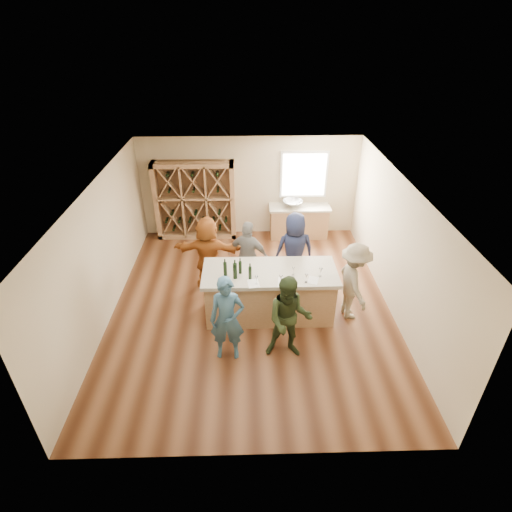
{
  "coord_description": "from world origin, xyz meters",
  "views": [
    {
      "loc": [
        -0.09,
        -6.97,
        5.51
      ],
      "look_at": [
        0.1,
        0.2,
        1.15
      ],
      "focal_mm": 28.0,
      "sensor_mm": 36.0,
      "label": 1
    }
  ],
  "objects_px": {
    "tasting_counter_base": "(269,294)",
    "person_far_left": "(208,253)",
    "wine_rack": "(195,201)",
    "person_near_right": "(289,319)",
    "person_far_mid": "(248,256)",
    "person_server": "(353,282)",
    "wine_bottle_c": "(240,268)",
    "person_near_left": "(227,319)",
    "sink": "(293,204)",
    "wine_bottle_b": "(235,271)",
    "wine_bottle_a": "(225,269)",
    "person_far_right": "(294,251)",
    "wine_bottle_d": "(250,273)"
  },
  "relations": [
    {
      "from": "wine_bottle_c",
      "to": "person_far_mid",
      "type": "relative_size",
      "value": 0.16
    },
    {
      "from": "sink",
      "to": "tasting_counter_base",
      "type": "relative_size",
      "value": 0.21
    },
    {
      "from": "person_far_mid",
      "to": "person_far_left",
      "type": "height_order",
      "value": "person_far_left"
    },
    {
      "from": "sink",
      "to": "person_near_left",
      "type": "relative_size",
      "value": 0.32
    },
    {
      "from": "wine_bottle_d",
      "to": "person_far_left",
      "type": "bearing_deg",
      "value": 124.8
    },
    {
      "from": "wine_bottle_a",
      "to": "wine_bottle_b",
      "type": "bearing_deg",
      "value": -27.5
    },
    {
      "from": "person_near_left",
      "to": "person_far_mid",
      "type": "xyz_separation_m",
      "value": [
        0.4,
        2.2,
        -0.02
      ]
    },
    {
      "from": "wine_bottle_d",
      "to": "person_near_left",
      "type": "xyz_separation_m",
      "value": [
        -0.42,
        -0.94,
        -0.35
      ]
    },
    {
      "from": "person_server",
      "to": "wine_rack",
      "type": "bearing_deg",
      "value": 36.68
    },
    {
      "from": "wine_rack",
      "to": "wine_bottle_a",
      "type": "height_order",
      "value": "wine_rack"
    },
    {
      "from": "person_far_mid",
      "to": "person_server",
      "type": "bearing_deg",
      "value": 175.6
    },
    {
      "from": "person_far_mid",
      "to": "person_far_left",
      "type": "xyz_separation_m",
      "value": [
        -0.91,
        0.09,
        0.04
      ]
    },
    {
      "from": "person_far_right",
      "to": "person_server",
      "type": "bearing_deg",
      "value": 126.52
    },
    {
      "from": "wine_bottle_a",
      "to": "person_far_right",
      "type": "xyz_separation_m",
      "value": [
        1.51,
        1.21,
        -0.32
      ]
    },
    {
      "from": "tasting_counter_base",
      "to": "person_far_left",
      "type": "xyz_separation_m",
      "value": [
        -1.33,
        1.08,
        0.38
      ]
    },
    {
      "from": "person_server",
      "to": "person_far_left",
      "type": "relative_size",
      "value": 0.97
    },
    {
      "from": "wine_bottle_a",
      "to": "wine_bottle_c",
      "type": "relative_size",
      "value": 1.12
    },
    {
      "from": "tasting_counter_base",
      "to": "person_server",
      "type": "bearing_deg",
      "value": -3.32
    },
    {
      "from": "sink",
      "to": "wine_bottle_a",
      "type": "xyz_separation_m",
      "value": [
        -1.72,
        -3.61,
        0.22
      ]
    },
    {
      "from": "person_far_mid",
      "to": "person_far_right",
      "type": "distance_m",
      "value": 1.05
    },
    {
      "from": "person_near_right",
      "to": "tasting_counter_base",
      "type": "bearing_deg",
      "value": 107.12
    },
    {
      "from": "sink",
      "to": "person_far_mid",
      "type": "bearing_deg",
      "value": -116.86
    },
    {
      "from": "wine_rack",
      "to": "wine_bottle_a",
      "type": "relative_size",
      "value": 7.41
    },
    {
      "from": "wine_rack",
      "to": "person_far_mid",
      "type": "relative_size",
      "value": 1.31
    },
    {
      "from": "wine_bottle_d",
      "to": "person_far_mid",
      "type": "height_order",
      "value": "person_far_mid"
    },
    {
      "from": "wine_bottle_a",
      "to": "wine_bottle_c",
      "type": "bearing_deg",
      "value": 13.9
    },
    {
      "from": "wine_bottle_c",
      "to": "person_near_left",
      "type": "distance_m",
      "value": 1.22
    },
    {
      "from": "wine_bottle_c",
      "to": "person_far_left",
      "type": "height_order",
      "value": "person_far_left"
    },
    {
      "from": "person_far_left",
      "to": "person_near_right",
      "type": "bearing_deg",
      "value": 129.69
    },
    {
      "from": "wine_rack",
      "to": "person_near_left",
      "type": "height_order",
      "value": "wine_rack"
    },
    {
      "from": "person_near_left",
      "to": "person_server",
      "type": "relative_size",
      "value": 1.0
    },
    {
      "from": "wine_bottle_d",
      "to": "person_near_left",
      "type": "relative_size",
      "value": 0.16
    },
    {
      "from": "wine_bottle_a",
      "to": "person_far_mid",
      "type": "height_order",
      "value": "person_far_mid"
    },
    {
      "from": "wine_bottle_d",
      "to": "person_near_right",
      "type": "height_order",
      "value": "person_near_right"
    },
    {
      "from": "person_server",
      "to": "wine_bottle_a",
      "type": "bearing_deg",
      "value": 82.98
    },
    {
      "from": "wine_bottle_d",
      "to": "person_near_right",
      "type": "bearing_deg",
      "value": -54.22
    },
    {
      "from": "person_far_left",
      "to": "person_far_right",
      "type": "bearing_deg",
      "value": -175.69
    },
    {
      "from": "tasting_counter_base",
      "to": "person_far_left",
      "type": "relative_size",
      "value": 1.48
    },
    {
      "from": "wine_bottle_b",
      "to": "person_near_right",
      "type": "xyz_separation_m",
      "value": [
        0.97,
        -0.97,
        -0.4
      ]
    },
    {
      "from": "person_near_left",
      "to": "person_server",
      "type": "distance_m",
      "value": 2.76
    },
    {
      "from": "sink",
      "to": "person_far_left",
      "type": "distance_m",
      "value": 3.23
    },
    {
      "from": "sink",
      "to": "person_near_left",
      "type": "height_order",
      "value": "person_near_left"
    },
    {
      "from": "sink",
      "to": "tasting_counter_base",
      "type": "distance_m",
      "value": 3.61
    },
    {
      "from": "person_server",
      "to": "person_far_mid",
      "type": "xyz_separation_m",
      "value": [
        -2.13,
        1.09,
        -0.02
      ]
    },
    {
      "from": "person_server",
      "to": "wine_bottle_b",
      "type": "bearing_deg",
      "value": 85.47
    },
    {
      "from": "wine_bottle_a",
      "to": "person_far_right",
      "type": "distance_m",
      "value": 1.96
    },
    {
      "from": "person_far_left",
      "to": "person_far_mid",
      "type": "bearing_deg",
      "value": 178.94
    },
    {
      "from": "wine_rack",
      "to": "person_near_right",
      "type": "height_order",
      "value": "wine_rack"
    },
    {
      "from": "wine_bottle_c",
      "to": "wine_bottle_d",
      "type": "relative_size",
      "value": 0.99
    },
    {
      "from": "wine_bottle_d",
      "to": "person_near_right",
      "type": "xyz_separation_m",
      "value": [
        0.68,
        -0.95,
        -0.36
      ]
    }
  ]
}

